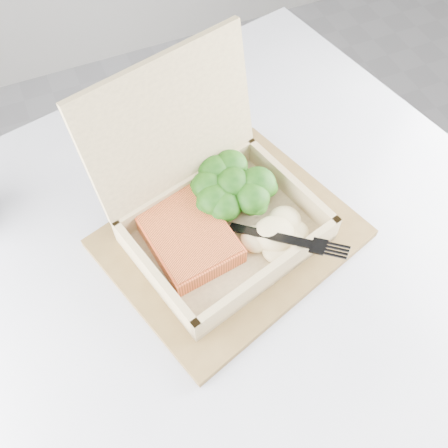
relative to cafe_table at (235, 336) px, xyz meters
name	(u,v)px	position (x,y,z in m)	size (l,w,h in m)	color
cafe_table	(235,336)	(0.00, 0.00, 0.00)	(1.05, 1.05, 0.76)	black
serving_tray	(230,238)	(0.02, 0.07, 0.20)	(0.33, 0.26, 0.01)	brown
takeout_container	(208,198)	(0.00, 0.10, 0.27)	(0.29, 0.28, 0.23)	tan
salmon_fillet	(188,236)	(-0.04, 0.08, 0.23)	(0.10, 0.13, 0.03)	#E15B2C
broccoli_pile	(233,190)	(0.04, 0.12, 0.24)	(0.12, 0.12, 0.04)	#2C6817
mashed_potatoes	(275,234)	(0.07, 0.03, 0.24)	(0.09, 0.08, 0.03)	beige
plastic_fork	(254,229)	(0.04, 0.04, 0.25)	(0.12, 0.14, 0.03)	black
receipt	(153,166)	(-0.04, 0.24, 0.20)	(0.07, 0.13, 0.00)	white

